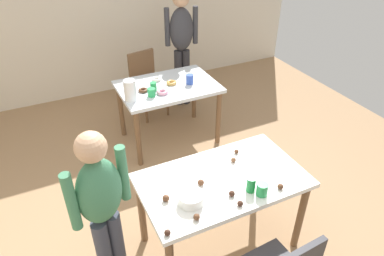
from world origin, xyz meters
TOP-DOWN VIEW (x-y plane):
  - ground_plane at (0.00, 0.00)m, footprint 6.40×6.40m
  - wall_back at (0.00, 3.20)m, footprint 6.40×0.10m
  - dining_table_near at (0.10, -0.19)m, footprint 1.29×0.75m
  - dining_table_far at (0.33, 1.49)m, footprint 1.13×0.79m
  - chair_far_table at (0.31, 2.24)m, footprint 0.47×0.47m
  - person_girl_near at (-0.82, -0.19)m, footprint 0.45×0.29m
  - person_adult_far at (0.85, 2.26)m, footprint 0.46×0.26m
  - mixing_bowl at (-0.23, -0.32)m, footprint 0.19×0.19m
  - soda_can at (0.22, -0.40)m, footprint 0.07×0.07m
  - fork_near at (0.14, -0.20)m, footprint 0.17×0.02m
  - cup_near_0 at (0.27, -0.47)m, footprint 0.08×0.08m
  - cake_ball_0 at (0.07, -0.39)m, footprint 0.05×0.05m
  - cake_ball_1 at (0.07, -0.49)m, footprint 0.04×0.04m
  - cake_ball_2 at (0.37, 0.04)m, footprint 0.04×0.04m
  - cake_ball_3 at (-0.49, -0.51)m, footprint 0.04×0.04m
  - cake_ball_4 at (0.43, -0.48)m, footprint 0.04×0.04m
  - cake_ball_5 at (0.28, -0.05)m, footprint 0.04×0.04m
  - cake_ball_6 at (-0.39, -0.22)m, footprint 0.05×0.05m
  - cake_ball_7 at (-0.09, -0.18)m, footprint 0.05×0.05m
  - cake_ball_8 at (-0.26, -0.48)m, footprint 0.05×0.05m
  - pitcher_far at (-0.16, 1.32)m, footprint 0.13×0.13m
  - cup_far_0 at (0.07, 1.32)m, footprint 0.09×0.09m
  - cup_far_1 at (0.58, 1.42)m, footprint 0.08×0.08m
  - cup_far_2 at (0.13, 1.42)m, footprint 0.07×0.07m
  - donut_far_0 at (0.38, 1.50)m, footprint 0.12×0.12m
  - donut_far_1 at (0.26, 1.66)m, footprint 0.11×0.11m
  - donut_far_2 at (0.02, 1.46)m, footprint 0.11×0.11m
  - donut_far_3 at (0.20, 1.32)m, footprint 0.13×0.13m

SIDE VIEW (x-z plane):
  - ground_plane at x=0.00m, z-range 0.00..0.00m
  - chair_far_table at x=0.31m, z-range 0.06..0.93m
  - dining_table_far at x=0.33m, z-range 0.27..1.02m
  - dining_table_near at x=0.10m, z-range 0.28..1.03m
  - fork_near at x=0.14m, z-range 0.75..0.76m
  - donut_far_2 at x=0.02m, z-range 0.75..0.78m
  - donut_far_1 at x=0.26m, z-range 0.75..0.78m
  - donut_far_0 at x=0.38m, z-range 0.75..0.79m
  - donut_far_3 at x=0.20m, z-range 0.75..0.79m
  - cake_ball_2 at x=0.37m, z-range 0.75..0.79m
  - cake_ball_5 at x=0.28m, z-range 0.75..0.79m
  - cake_ball_1 at x=0.07m, z-range 0.75..0.79m
  - cake_ball_3 at x=-0.49m, z-range 0.75..0.79m
  - cake_ball_4 at x=0.43m, z-range 0.75..0.79m
  - cake_ball_0 at x=0.07m, z-range 0.75..0.80m
  - cake_ball_8 at x=-0.26m, z-range 0.75..0.80m
  - cake_ball_7 at x=-0.09m, z-range 0.75..0.80m
  - cake_ball_6 at x=-0.39m, z-range 0.75..0.80m
  - mixing_bowl at x=-0.23m, z-range 0.75..0.83m
  - cup_far_0 at x=0.07m, z-range 0.75..0.84m
  - cup_near_0 at x=0.27m, z-range 0.75..0.85m
  - cup_far_2 at x=0.13m, z-range 0.75..0.85m
  - cup_far_1 at x=0.58m, z-range 0.75..0.86m
  - soda_can at x=0.22m, z-range 0.75..0.87m
  - person_girl_near at x=-0.82m, z-range 0.14..1.58m
  - pitcher_far at x=-0.16m, z-range 0.75..0.99m
  - person_adult_far at x=0.85m, z-range 0.17..1.79m
  - wall_back at x=0.00m, z-range 0.00..2.60m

